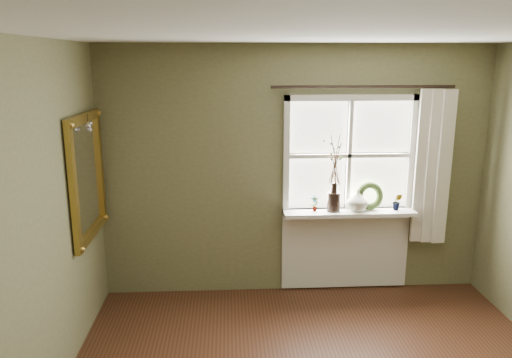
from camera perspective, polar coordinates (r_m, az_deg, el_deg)
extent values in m
plane|color=silver|center=(2.84, 11.37, 16.27)|extent=(4.50, 4.50, 0.00)
cube|color=#676644|center=(5.22, 4.45, 0.84)|extent=(4.00, 0.10, 2.60)
cube|color=silver|center=(5.35, 10.33, -3.57)|extent=(1.36, 0.06, 0.06)
cube|color=silver|center=(5.13, 10.90, 9.11)|extent=(1.36, 0.06, 0.06)
cube|color=silver|center=(5.10, 3.49, 2.60)|extent=(0.06, 0.06, 1.24)
cube|color=silver|center=(5.40, 17.32, 2.64)|extent=(0.06, 0.06, 1.24)
cube|color=silver|center=(5.21, 10.61, 2.64)|extent=(1.24, 0.05, 0.04)
cube|color=silver|center=(5.21, 10.61, 2.64)|extent=(0.04, 0.05, 1.12)
cube|color=white|center=(5.12, 7.14, 5.92)|extent=(0.59, 0.01, 0.53)
cube|color=white|center=(5.28, 14.13, 5.84)|extent=(0.59, 0.01, 0.53)
cube|color=white|center=(5.23, 6.95, -0.50)|extent=(0.59, 0.01, 0.53)
cube|color=white|center=(5.38, 13.77, -0.39)|extent=(0.59, 0.01, 0.53)
cube|color=silver|center=(5.26, 10.59, -3.79)|extent=(1.36, 0.26, 0.04)
cube|color=silver|center=(5.51, 10.12, -7.82)|extent=(1.36, 0.04, 0.88)
cylinder|color=black|center=(5.19, 8.86, -2.57)|extent=(0.17, 0.17, 0.20)
imported|color=beige|center=(5.24, 11.53, -2.39)|extent=(0.28, 0.28, 0.22)
torus|color=#374C21|center=(5.31, 12.85, -2.23)|extent=(0.31, 0.17, 0.30)
imported|color=#374C21|center=(5.16, 6.71, -2.82)|extent=(0.10, 0.08, 0.16)
imported|color=#374C21|center=(5.37, 15.85, -2.50)|extent=(0.12, 0.11, 0.18)
cube|color=beige|center=(5.41, 19.45, 1.25)|extent=(0.36, 0.12, 1.59)
cylinder|color=black|center=(5.10, 12.20, 10.26)|extent=(1.84, 0.03, 0.03)
cube|color=white|center=(4.74, -18.79, 0.24)|extent=(0.02, 0.79, 0.97)
cube|color=olive|center=(4.65, -19.17, 6.56)|extent=(0.05, 0.95, 0.08)
cube|color=olive|center=(4.88, -18.21, -5.78)|extent=(0.05, 0.95, 0.08)
cube|color=olive|center=(4.33, -20.15, -1.10)|extent=(0.05, 0.08, 0.97)
cube|color=olive|center=(5.15, -17.44, 1.37)|extent=(0.05, 0.08, 0.97)
sphere|color=silver|center=(4.62, -18.62, 5.82)|extent=(0.04, 0.04, 0.04)
sphere|color=silver|center=(4.65, -18.48, 5.38)|extent=(0.04, 0.04, 0.04)
sphere|color=silver|center=(4.67, -18.44, 6.04)|extent=(0.04, 0.04, 0.04)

